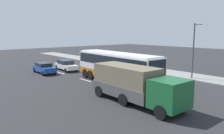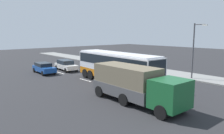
% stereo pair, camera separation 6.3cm
% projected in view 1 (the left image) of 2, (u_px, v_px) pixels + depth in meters
% --- Properties ---
extents(ground_plane, '(120.00, 120.00, 0.00)m').
position_uv_depth(ground_plane, '(128.00, 83.00, 24.17)').
color(ground_plane, '#28282B').
extents(sidewalk_curb, '(80.00, 4.00, 0.15)m').
position_uv_depth(sidewalk_curb, '(173.00, 73.00, 29.59)').
color(sidewalk_curb, gray).
rests_on(sidewalk_curb, ground_plane).
extents(lane_centreline, '(47.70, 0.16, 0.01)m').
position_uv_depth(lane_centreline, '(142.00, 97.00, 19.09)').
color(lane_centreline, white).
rests_on(lane_centreline, ground_plane).
extents(coach_bus, '(11.69, 3.21, 3.36)m').
position_uv_depth(coach_bus, '(116.00, 64.00, 23.91)').
color(coach_bus, orange).
rests_on(coach_bus, ground_plane).
extents(cargo_truck, '(8.43, 2.72, 2.88)m').
position_uv_depth(cargo_truck, '(135.00, 84.00, 17.19)').
color(cargo_truck, '#19592D').
rests_on(cargo_truck, ground_plane).
extents(car_white_minivan, '(4.90, 2.23, 1.51)m').
position_uv_depth(car_white_minivan, '(66.00, 65.00, 32.35)').
color(car_white_minivan, white).
rests_on(car_white_minivan, ground_plane).
extents(car_blue_saloon, '(4.64, 2.03, 1.44)m').
position_uv_depth(car_blue_saloon, '(44.00, 68.00, 30.00)').
color(car_blue_saloon, '#194799').
rests_on(car_blue_saloon, ground_plane).
extents(pedestrian_near_curb, '(0.32, 0.32, 1.77)m').
position_uv_depth(pedestrian_near_curb, '(152.00, 62.00, 32.71)').
color(pedestrian_near_curb, brown).
rests_on(pedestrian_near_curb, sidewalk_curb).
extents(street_lamp, '(1.58, 0.24, 6.46)m').
position_uv_depth(street_lamp, '(195.00, 47.00, 25.46)').
color(street_lamp, '#47474C').
rests_on(street_lamp, sidewalk_curb).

